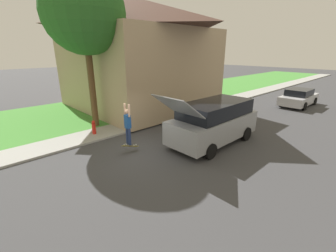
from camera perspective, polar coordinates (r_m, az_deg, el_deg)
ground_plane at (r=10.27m, az=-5.50°, el=-6.69°), size 120.00×120.00×0.00m
lawn at (r=19.77m, az=-6.21°, el=5.86°), size 10.00×80.00×0.08m
sidewalk at (r=16.58m, az=3.12°, el=3.48°), size 1.80×80.00×0.10m
house at (r=18.42m, az=-7.91°, el=17.88°), size 10.92×9.61×7.95m
lawn_tree_near at (r=13.72m, az=-20.54°, el=25.32°), size 4.31×4.31×8.33m
suv_parked at (r=11.14m, az=11.55°, el=1.16°), size 2.19×5.59×2.74m
car_down_street at (r=21.59m, az=30.26°, el=6.28°), size 1.95×4.34×1.39m
skateboarder at (r=9.84m, az=-10.19°, el=0.45°), size 0.41×0.21×1.83m
skateboard at (r=10.23m, az=-9.58°, el=-5.00°), size 0.30×0.77×0.35m
fire_hydrant at (r=12.67m, az=-18.32°, el=-0.34°), size 0.20×0.20×0.75m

